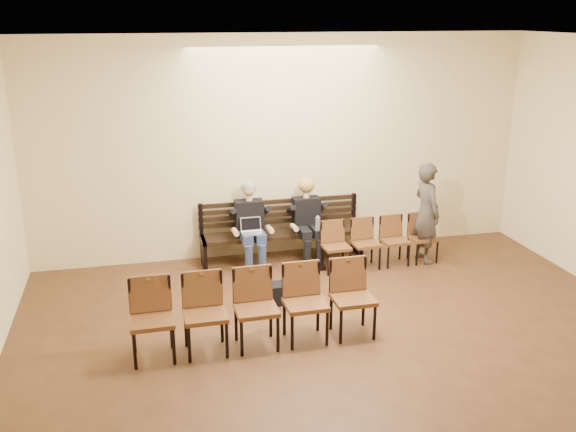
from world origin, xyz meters
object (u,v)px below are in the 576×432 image
object	(u,v)px
water_bottle	(318,231)
passerby	(427,205)
seated_man	(251,225)
laptop	(252,235)
chair_row_back	(256,310)
seated_woman	(308,223)
bag	(273,294)
bench	(282,245)
chair_row_front	(380,242)

from	to	relation	value
water_bottle	passerby	bearing A→B (deg)	-6.50
seated_man	laptop	size ratio (longest dim) A/B	4.08
seated_man	chair_row_back	size ratio (longest dim) A/B	0.45
seated_woman	laptop	xyz separation A→B (m)	(-0.93, -0.22, -0.04)
seated_man	bag	size ratio (longest dim) A/B	3.41
seated_woman	chair_row_back	size ratio (longest dim) A/B	0.42
bench	bag	world-z (taller)	bench
bag	chair_row_front	distance (m)	2.15
laptop	chair_row_front	distance (m)	1.99
chair_row_front	bench	bearing A→B (deg)	152.98
seated_man	water_bottle	distance (m)	1.04
laptop	water_bottle	size ratio (longest dim) A/B	1.35
seated_woman	water_bottle	distance (m)	0.30
laptop	water_bottle	distance (m)	1.01
bench	laptop	xyz separation A→B (m)	(-0.54, -0.34, 0.34)
bag	passerby	bearing A→B (deg)	20.37
laptop	passerby	world-z (taller)	passerby
seated_man	chair_row_back	bearing A→B (deg)	-99.12
seated_woman	chair_row_front	distance (m)	1.18
bench	chair_row_back	xyz separation A→B (m)	(-0.94, -2.69, 0.24)
seated_man	bag	distance (m)	1.56
chair_row_back	bench	bearing A→B (deg)	70.33
water_bottle	bench	bearing A→B (deg)	139.03
bag	passerby	xyz separation A→B (m)	(2.68, 1.00, 0.78)
chair_row_front	chair_row_back	distance (m)	3.11
bench	laptop	bearing A→B (deg)	-147.87
bag	laptop	bearing A→B (deg)	91.98
laptop	seated_woman	bearing A→B (deg)	25.91
seated_woman	laptop	bearing A→B (deg)	-166.60
bench	chair_row_back	distance (m)	2.86
seated_woman	bench	bearing A→B (deg)	162.80
seated_man	bench	bearing A→B (deg)	12.76
laptop	chair_row_back	world-z (taller)	chair_row_back
water_bottle	seated_woman	bearing A→B (deg)	105.41
seated_man	laptop	bearing A→B (deg)	-93.82
bench	seated_woman	world-z (taller)	seated_woman
laptop	bag	bearing A→B (deg)	-75.51
seated_man	seated_woman	distance (m)	0.92
bench	water_bottle	distance (m)	0.71
chair_row_front	bag	bearing A→B (deg)	-156.01
seated_woman	water_bottle	bearing A→B (deg)	-74.59
water_bottle	bag	size ratio (longest dim) A/B	0.62
bench	passerby	distance (m)	2.36
seated_man	chair_row_front	xyz separation A→B (m)	(1.94, -0.53, -0.26)
chair_row_front	seated_man	bearing A→B (deg)	162.43
passerby	chair_row_front	world-z (taller)	passerby
chair_row_front	chair_row_back	bearing A→B (deg)	-141.42
laptop	bag	xyz separation A→B (m)	(0.04, -1.25, -0.43)
bench	chair_row_front	size ratio (longest dim) A/B	1.40
seated_woman	passerby	size ratio (longest dim) A/B	0.66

